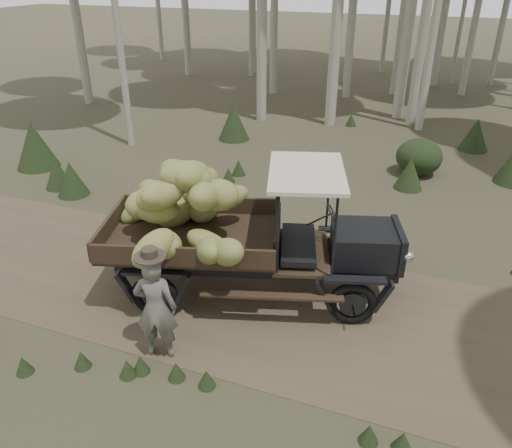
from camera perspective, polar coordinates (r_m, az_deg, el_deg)
name	(u,v)px	position (r m, az deg, el deg)	size (l,w,h in m)	color
ground	(354,324)	(8.91, 11.08, -11.13)	(120.00, 120.00, 0.00)	#473D2B
dirt_track	(354,324)	(8.91, 11.09, -11.11)	(70.00, 4.00, 0.01)	brown
banana_truck	(216,218)	(8.76, -4.64, 0.70)	(5.59, 3.50, 2.70)	black
farmer	(156,307)	(7.77, -11.39, -9.27)	(0.74, 0.59, 1.93)	#615E58
undergrowth	(424,275)	(9.47, 18.64, -5.56)	(21.58, 21.57, 1.39)	#233319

